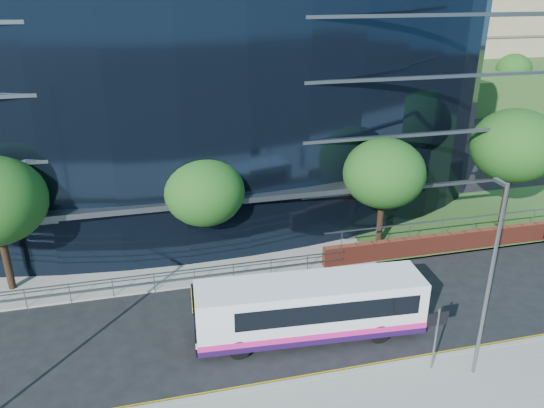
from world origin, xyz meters
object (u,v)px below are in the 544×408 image
object	(u,v)px
tree_far_d	(515,146)
city_bus	(312,308)
tree_far_c	(384,173)
streetlight_east	(490,278)
tree_far_b	(204,191)
tree_dist_f	(514,69)
street_sign	(437,326)
tree_dist_e	(405,74)

from	to	relation	value
tree_far_d	city_bus	xyz separation A→B (m)	(-15.45, -8.19, -3.77)
tree_far_c	streetlight_east	distance (m)	11.22
tree_far_b	tree_dist_f	distance (m)	53.90
tree_far_c	streetlight_east	world-z (taller)	streetlight_east
tree_far_d	street_sign	bearing A→B (deg)	-134.78
tree_far_d	streetlight_east	world-z (taller)	streetlight_east
street_sign	streetlight_east	size ratio (longest dim) A/B	0.35
streetlight_east	city_bus	distance (m)	7.39
tree_far_b	tree_dist_e	distance (m)	40.74
tree_far_c	tree_far_d	xyz separation A→B (m)	(9.00, 1.00, 0.65)
tree_far_c	tree_dist_f	world-z (taller)	tree_far_c
tree_far_c	city_bus	bearing A→B (deg)	-131.87
tree_far_d	tree_dist_e	bearing A→B (deg)	75.07
street_sign	tree_far_b	bearing A→B (deg)	124.08
tree_far_c	tree_dist_e	world-z (taller)	same
streetlight_east	tree_dist_f	bearing A→B (deg)	52.42
tree_far_c	tree_dist_e	bearing A→B (deg)	61.26
street_sign	tree_far_c	bearing A→B (deg)	76.71
street_sign	city_bus	distance (m)	5.26
city_bus	tree_far_d	bearing A→B (deg)	31.86
tree_far_b	tree_dist_e	xyz separation A→B (m)	(27.00, 30.50, 0.33)
tree_dist_f	streetlight_east	xyz separation A→B (m)	(-34.00, -44.17, 0.23)
tree_far_b	tree_far_c	size ratio (longest dim) A/B	0.93
tree_far_d	tree_dist_e	distance (m)	31.06
tree_far_c	tree_dist_e	xyz separation A→B (m)	(17.00, 31.00, 0.00)
street_sign	tree_far_d	bearing A→B (deg)	45.22
tree_dist_e	city_bus	world-z (taller)	tree_dist_e
tree_far_c	tree_dist_e	size ratio (longest dim) A/B	1.00
tree_far_b	tree_far_d	bearing A→B (deg)	1.51
tree_far_c	city_bus	distance (m)	10.15
tree_dist_e	streetlight_east	world-z (taller)	streetlight_east
tree_dist_f	street_sign	bearing A→B (deg)	-129.16
tree_far_d	city_bus	world-z (taller)	tree_far_d
tree_far_b	tree_far_c	world-z (taller)	tree_far_c
street_sign	tree_dist_f	size ratio (longest dim) A/B	0.46
tree_dist_e	city_bus	size ratio (longest dim) A/B	0.65
tree_far_c	tree_far_d	distance (m)	9.08
street_sign	tree_far_c	world-z (taller)	tree_far_c
street_sign	tree_far_b	world-z (taller)	tree_far_b
tree_far_b	city_bus	size ratio (longest dim) A/B	0.60
tree_far_c	tree_dist_f	size ratio (longest dim) A/B	1.08
street_sign	streetlight_east	world-z (taller)	streetlight_east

